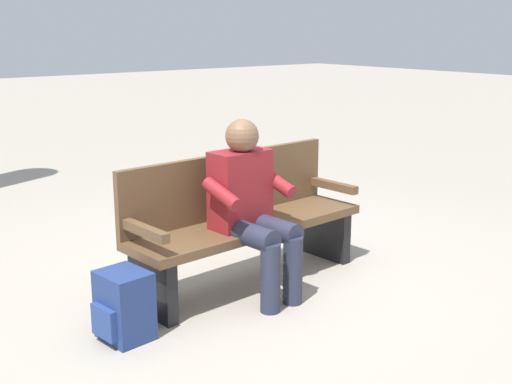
% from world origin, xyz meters
% --- Properties ---
extents(ground_plane, '(40.00, 40.00, 0.00)m').
position_xyz_m(ground_plane, '(0.00, 0.00, 0.00)').
color(ground_plane, '#A89E8E').
extents(bench_near, '(1.83, 0.59, 0.90)m').
position_xyz_m(bench_near, '(0.00, -0.07, 0.46)').
color(bench_near, brown).
rests_on(bench_near, ground).
extents(person_seated, '(0.59, 0.59, 1.18)m').
position_xyz_m(person_seated, '(0.11, 0.17, 0.63)').
color(person_seated, maroon).
rests_on(person_seated, ground).
extents(backpack, '(0.31, 0.32, 0.41)m').
position_xyz_m(backpack, '(1.09, 0.22, 0.20)').
color(backpack, navy).
rests_on(backpack, ground).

